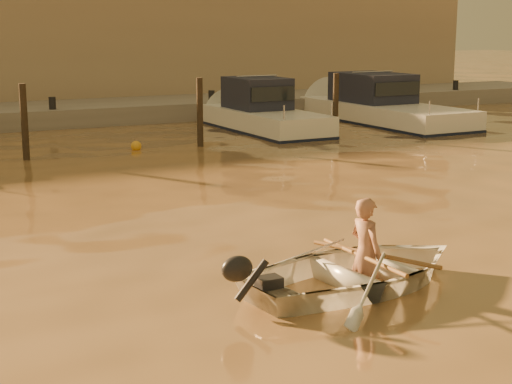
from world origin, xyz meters
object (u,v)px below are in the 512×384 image
person (366,253)px  moored_boat_4 (265,112)px  dinghy (359,271)px  moored_boat_5 (385,105)px

person → moored_boat_4: (6.42, 14.76, 0.16)m
person → dinghy: bearing=90.0°
person → moored_boat_5: size_ratio=0.18×
moored_boat_5 → moored_boat_4: bearing=180.0°
dinghy → person: person is taller
person → moored_boat_5: bearing=-43.3°
dinghy → moored_boat_4: (6.52, 14.77, 0.39)m
dinghy → person: 0.25m
person → moored_boat_4: 16.10m
moored_boat_4 → person: bearing=-113.5°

